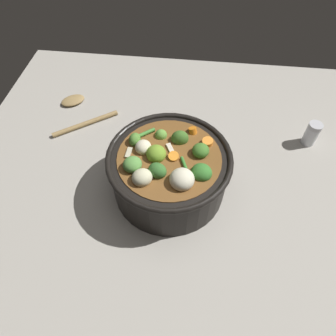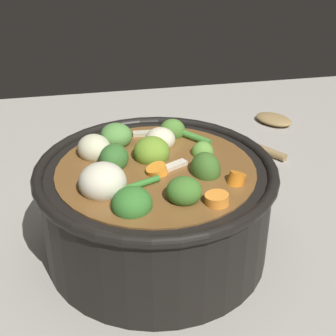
{
  "view_description": "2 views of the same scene",
  "coord_description": "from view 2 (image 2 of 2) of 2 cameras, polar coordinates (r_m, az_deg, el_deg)",
  "views": [
    {
      "loc": [
        0.41,
        0.04,
        0.62
      ],
      "look_at": [
        0.02,
        -0.0,
        0.1
      ],
      "focal_mm": 32.27,
      "sensor_mm": 36.0,
      "label": 1
    },
    {
      "loc": [
        0.08,
        0.49,
        0.4
      ],
      "look_at": [
        -0.02,
        -0.01,
        0.11
      ],
      "focal_mm": 54.53,
      "sensor_mm": 36.0,
      "label": 2
    }
  ],
  "objects": [
    {
      "name": "ground_plane",
      "position": [
        0.64,
        -1.25,
        -9.12
      ],
      "size": [
        1.1,
        1.1,
        0.0
      ],
      "primitive_type": "plane",
      "color": "#9E998E"
    },
    {
      "name": "cooking_pot",
      "position": [
        0.6,
        -1.38,
        -4.28
      ],
      "size": [
        0.28,
        0.28,
        0.15
      ],
      "color": "black",
      "rests_on": "ground_plane"
    },
    {
      "name": "wooden_spoon",
      "position": [
        0.95,
        10.19,
        4.52
      ],
      "size": [
        0.2,
        0.19,
        0.01
      ],
      "color": "olive",
      "rests_on": "ground_plane"
    }
  ]
}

